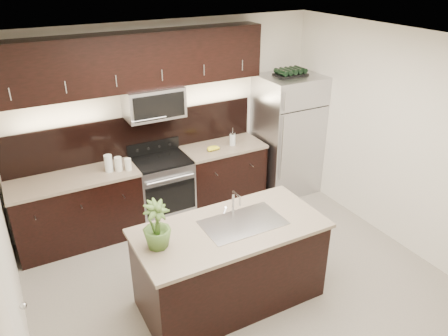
{
  "coord_description": "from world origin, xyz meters",
  "views": [
    {
      "loc": [
        -2.05,
        -3.46,
        3.42
      ],
      "look_at": [
        0.11,
        0.55,
        1.2
      ],
      "focal_mm": 35.0,
      "sensor_mm": 36.0,
      "label": 1
    }
  ],
  "objects": [
    {
      "name": "upper_fixtures",
      "position": [
        -0.43,
        1.84,
        2.14
      ],
      "size": [
        3.49,
        0.4,
        1.66
      ],
      "color": "black",
      "rests_on": "counter_run"
    },
    {
      "name": "plant",
      "position": [
        -0.99,
        -0.17,
        1.18
      ],
      "size": [
        0.35,
        0.35,
        0.48
      ],
      "primitive_type": "imported",
      "rotation": [
        0.0,
        0.0,
        0.4
      ],
      "color": "#405E25",
      "rests_on": "island"
    },
    {
      "name": "refrigerator",
      "position": [
        1.8,
        1.63,
        0.93
      ],
      "size": [
        0.89,
        0.81,
        1.85
      ],
      "primitive_type": "cube",
      "color": "#B2B2B7",
      "rests_on": "ground"
    },
    {
      "name": "bananas",
      "position": [
        0.45,
        1.61,
        0.97
      ],
      "size": [
        0.2,
        0.16,
        0.06
      ],
      "primitive_type": "ellipsoid",
      "rotation": [
        0.0,
        0.0,
        0.05
      ],
      "color": "yellow",
      "rests_on": "counter_run"
    },
    {
      "name": "sink_faucet",
      "position": [
        -0.07,
        -0.2,
        0.96
      ],
      "size": [
        0.84,
        0.5,
        0.28
      ],
      "color": "silver",
      "rests_on": "island"
    },
    {
      "name": "island",
      "position": [
        -0.22,
        -0.21,
        0.47
      ],
      "size": [
        1.96,
        0.96,
        0.94
      ],
      "color": "black",
      "rests_on": "ground"
    },
    {
      "name": "wine_rack",
      "position": [
        1.8,
        1.63,
        1.9
      ],
      "size": [
        0.46,
        0.28,
        0.11
      ],
      "color": "black",
      "rests_on": "refrigerator"
    },
    {
      "name": "french_press",
      "position": [
        0.84,
        1.64,
        1.04
      ],
      "size": [
        0.09,
        0.09,
        0.26
      ],
      "rotation": [
        0.0,
        0.0,
        0.13
      ],
      "color": "silver",
      "rests_on": "counter_run"
    },
    {
      "name": "counter_run",
      "position": [
        -0.46,
        1.69,
        0.47
      ],
      "size": [
        3.51,
        0.65,
        0.94
      ],
      "color": "black",
      "rests_on": "ground"
    },
    {
      "name": "room_walls",
      "position": [
        -0.11,
        -0.04,
        1.7
      ],
      "size": [
        4.52,
        4.02,
        2.71
      ],
      "color": "silver",
      "rests_on": "ground"
    },
    {
      "name": "canisters",
      "position": [
        -0.88,
        1.61,
        1.04
      ],
      "size": [
        0.32,
        0.18,
        0.22
      ],
      "rotation": [
        0.0,
        0.0,
        -0.35
      ],
      "color": "silver",
      "rests_on": "counter_run"
    },
    {
      "name": "ground",
      "position": [
        0.0,
        0.0,
        0.0
      ],
      "size": [
        4.5,
        4.5,
        0.0
      ],
      "primitive_type": "plane",
      "color": "gray",
      "rests_on": "ground"
    }
  ]
}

